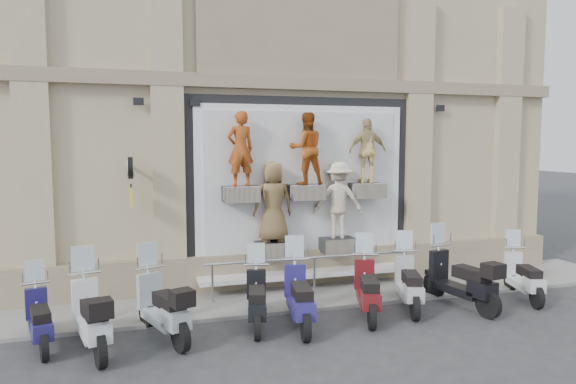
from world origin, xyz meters
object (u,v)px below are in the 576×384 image
object	(u,v)px
guard_rail	(314,277)
scooter_c	(162,294)
scooter_f	(368,278)
scooter_b	(91,302)
scooter_i	(524,267)
scooter_e	(299,285)
scooter_a	(39,307)
scooter_d	(257,288)
scooter_g	(409,272)
clock_sign_bracket	(131,175)
scooter_h	(460,268)

from	to	relation	value
guard_rail	scooter_c	xyz separation A→B (m)	(-3.42, -1.58, 0.35)
scooter_f	scooter_b	bearing A→B (deg)	-158.82
scooter_b	scooter_c	world-z (taller)	scooter_b
scooter_b	scooter_i	distance (m)	8.97
scooter_e	scooter_f	world-z (taller)	scooter_e
scooter_a	scooter_d	bearing A→B (deg)	-15.19
scooter_e	scooter_d	bearing A→B (deg)	171.40
scooter_c	scooter_e	bearing A→B (deg)	-22.96
scooter_b	scooter_g	bearing A→B (deg)	-9.74
scooter_a	scooter_d	world-z (taller)	scooter_d
scooter_b	scooter_g	size ratio (longest dim) A/B	1.07
scooter_d	scooter_e	size ratio (longest dim) A/B	0.91
clock_sign_bracket	scooter_f	bearing A→B (deg)	-24.50
scooter_h	scooter_a	bearing A→B (deg)	168.67
scooter_b	clock_sign_bracket	bearing A→B (deg)	59.72
guard_rail	scooter_b	world-z (taller)	scooter_b
guard_rail	scooter_a	distance (m)	5.61
scooter_d	scooter_f	xyz separation A→B (m)	(2.24, -0.10, 0.05)
scooter_i	scooter_b	bearing A→B (deg)	-161.17
scooter_h	scooter_g	bearing A→B (deg)	159.42
scooter_a	scooter_f	distance (m)	6.00
scooter_b	scooter_h	xyz separation A→B (m)	(7.27, 0.21, 0.02)
scooter_a	scooter_i	bearing A→B (deg)	-14.75
guard_rail	scooter_g	xyz separation A→B (m)	(1.60, -1.38, 0.32)
scooter_a	scooter_f	size ratio (longest dim) A/B	0.88
scooter_c	scooter_f	bearing A→B (deg)	-19.82
scooter_c	scooter_i	bearing A→B (deg)	-19.46
guard_rail	scooter_h	xyz separation A→B (m)	(2.69, -1.58, 0.39)
scooter_f	scooter_i	bearing A→B (deg)	19.70
scooter_f	scooter_i	size ratio (longest dim) A/B	1.08
scooter_b	scooter_g	xyz separation A→B (m)	(6.18, 0.41, -0.05)
guard_rail	scooter_i	world-z (taller)	scooter_i
guard_rail	scooter_d	size ratio (longest dim) A/B	2.77
clock_sign_bracket	scooter_i	bearing A→B (deg)	-13.37
clock_sign_bracket	scooter_d	distance (m)	3.59
clock_sign_bracket	scooter_a	size ratio (longest dim) A/B	0.59
scooter_f	scooter_i	distance (m)	3.82
scooter_a	scooter_i	world-z (taller)	scooter_i
scooter_b	scooter_d	bearing A→B (deg)	-7.13
scooter_a	scooter_c	bearing A→B (deg)	-19.55
scooter_e	clock_sign_bracket	bearing A→B (deg)	153.24
scooter_a	scooter_c	size ratio (longest dim) A/B	0.86
scooter_h	scooter_i	xyz separation A→B (m)	(1.69, 0.08, -0.12)
scooter_d	scooter_i	size ratio (longest dim) A/B	1.01
clock_sign_bracket	scooter_d	size ratio (longest dim) A/B	0.56
scooter_h	scooter_i	world-z (taller)	scooter_h
scooter_b	scooter_h	size ratio (longest dim) A/B	0.98
scooter_a	scooter_i	distance (m)	9.82
scooter_a	guard_rail	bearing A→B (deg)	0.26
scooter_a	scooter_e	xyz separation A→B (m)	(4.52, -0.32, 0.11)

